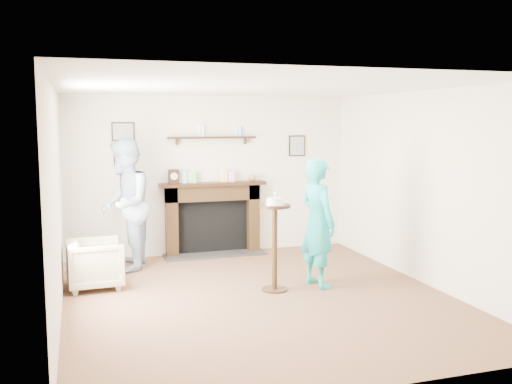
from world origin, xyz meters
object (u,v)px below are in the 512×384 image
woman (317,286)px  armchair (96,288)px  man (127,269)px  pedestal_table (275,230)px

woman → armchair: bearing=61.9°
man → pedestal_table: pedestal_table is taller
pedestal_table → woman: bearing=3.0°
armchair → pedestal_table: 2.40m
man → armchair: bearing=-17.3°
armchair → man: man is taller
armchair → woman: bearing=-108.7°
armchair → woman: 2.82m
armchair → woman: woman is taller
armchair → pedestal_table: (2.13, -0.79, 0.77)m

